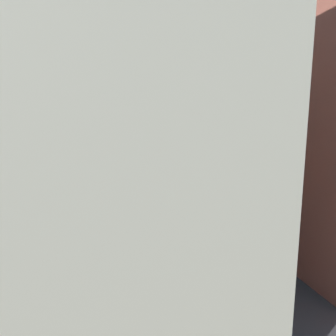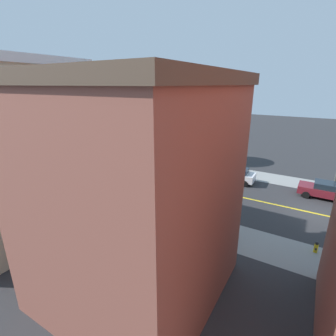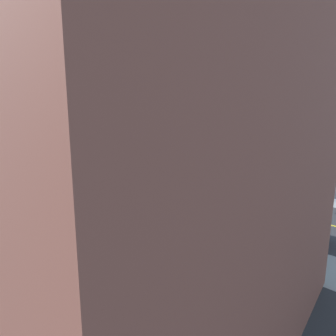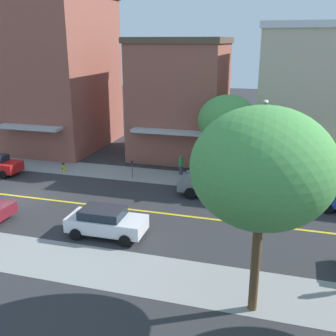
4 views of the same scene
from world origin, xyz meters
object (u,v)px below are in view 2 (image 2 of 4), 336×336
at_px(street_tree_right_corner, 185,117).
at_px(maroon_sedan_right_curb, 326,190).
at_px(fire_hydrant, 316,247).
at_px(blue_sedan_left_curb, 96,173).
at_px(pedestrian_green_shirt, 171,215).
at_px(pedestrian_white_shirt, 127,195).
at_px(grey_pickup_truck, 153,186).
at_px(silver_sedan_right_curb, 133,156).
at_px(parking_meter, 224,216).
at_px(pedestrian_black_shirt, 151,154).
at_px(street_tree_left_near, 134,157).
at_px(street_tree_left_far, 143,118).
at_px(white_sedan_right_curb, 235,174).
at_px(street_lamp, 121,156).

height_order(street_tree_right_corner, maroon_sedan_right_curb, street_tree_right_corner).
distance_m(fire_hydrant, maroon_sedan_right_curb, 9.53).
bearing_deg(maroon_sedan_right_curb, blue_sedan_left_curb, 19.58).
distance_m(blue_sedan_left_curb, pedestrian_green_shirt, 12.65).
relative_size(pedestrian_green_shirt, pedestrian_white_shirt, 0.87).
bearing_deg(grey_pickup_truck, silver_sedan_right_curb, -42.35).
bearing_deg(blue_sedan_left_curb, street_tree_right_corner, -113.65).
xyz_separation_m(fire_hydrant, parking_meter, (-0.10, 5.99, 0.52)).
relative_size(maroon_sedan_right_curb, pedestrian_black_shirt, 2.53).
relative_size(blue_sedan_left_curb, pedestrian_white_shirt, 2.33).
distance_m(fire_hydrant, blue_sedan_left_curb, 21.52).
relative_size(fire_hydrant, grey_pickup_truck, 0.13).
distance_m(street_tree_left_near, grey_pickup_truck, 5.06).
xyz_separation_m(street_tree_right_corner, pedestrian_white_shirt, (-14.70, -2.03, -4.96)).
height_order(maroon_sedan_right_curb, grey_pickup_truck, grey_pickup_truck).
xyz_separation_m(blue_sedan_left_curb, pedestrian_black_shirt, (9.12, -1.10, 0.18)).
xyz_separation_m(street_tree_left_far, pedestrian_green_shirt, (-15.07, -13.51, -4.63)).
height_order(street_tree_left_near, white_sedan_right_curb, street_tree_left_near).
bearing_deg(blue_sedan_left_curb, grey_pickup_truck, 178.53).
xyz_separation_m(fire_hydrant, white_sedan_right_curb, (9.36, 8.06, 0.44)).
xyz_separation_m(parking_meter, pedestrian_black_shirt, (11.33, 14.33, 0.05)).
bearing_deg(street_lamp, grey_pickup_truck, -50.59).
height_order(pedestrian_black_shirt, pedestrian_white_shirt, pedestrian_white_shirt).
height_order(street_tree_left_near, parking_meter, street_tree_left_near).
height_order(street_tree_right_corner, silver_sedan_right_curb, street_tree_right_corner).
distance_m(fire_hydrant, silver_sedan_right_curb, 24.16).
xyz_separation_m(street_tree_left_near, parking_meter, (1.35, -7.07, -3.77)).
height_order(street_tree_right_corner, pedestrian_green_shirt, street_tree_right_corner).
bearing_deg(maroon_sedan_right_curb, grey_pickup_truck, 29.35).
bearing_deg(grey_pickup_truck, fire_hydrant, 171.53).
distance_m(street_tree_left_near, pedestrian_black_shirt, 15.07).
distance_m(blue_sedan_left_curb, grey_pickup_truck, 7.82).
relative_size(street_tree_right_corner, pedestrian_black_shirt, 4.55).
relative_size(street_tree_left_near, pedestrian_white_shirt, 3.60).
distance_m(street_tree_left_near, blue_sedan_left_curb, 9.88).
height_order(blue_sedan_left_curb, grey_pickup_truck, grey_pickup_truck).
bearing_deg(parking_meter, fire_hydrant, -89.00).
height_order(street_tree_left_near, street_tree_right_corner, street_tree_right_corner).
bearing_deg(grey_pickup_truck, street_tree_left_near, 98.75).
relative_size(white_sedan_right_curb, grey_pickup_truck, 0.71).
distance_m(silver_sedan_right_curb, maroon_sedan_right_curb, 22.65).
distance_m(parking_meter, silver_sedan_right_curb, 18.86).
bearing_deg(silver_sedan_right_curb, street_lamp, 126.00).
relative_size(street_tree_left_near, grey_pickup_truck, 1.08).
bearing_deg(pedestrian_black_shirt, pedestrian_green_shirt, 165.01).
height_order(fire_hydrant, parking_meter, parking_meter).
relative_size(pedestrian_black_shirt, pedestrian_white_shirt, 0.99).
bearing_deg(blue_sedan_left_curb, fire_hydrant, 174.57).
bearing_deg(fire_hydrant, pedestrian_green_shirt, 101.64).
height_order(street_tree_left_far, street_lamp, street_tree_left_far).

